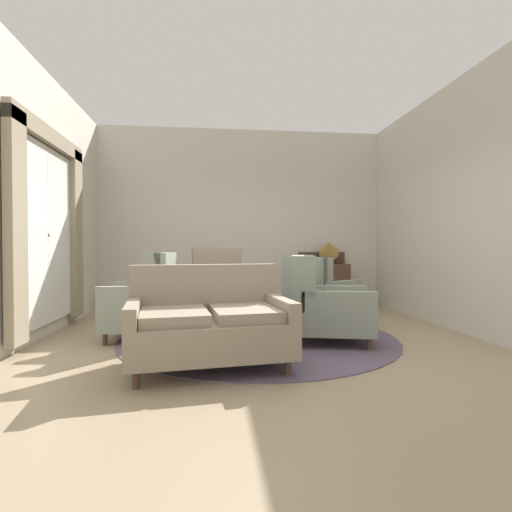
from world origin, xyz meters
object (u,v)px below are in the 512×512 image
armchair_near_sideboard (146,302)px  sideboard (324,282)px  porcelain_vase (239,287)px  armchair_back_corner (215,289)px  armchair_far_left (318,295)px  gramophone (328,250)px  coffee_table (241,304)px  side_table (316,295)px  settee (209,324)px  armchair_beside_settee (323,306)px

armchair_near_sideboard → sideboard: 3.69m
porcelain_vase → armchair_back_corner: bearing=102.4°
armchair_far_left → gramophone: bearing=-52.5°
sideboard → armchair_far_left: bearing=-108.9°
coffee_table → porcelain_vase: (-0.03, -0.04, 0.23)m
side_table → coffee_table: bearing=-146.0°
settee → sideboard: size_ratio=1.51×
armchair_near_sideboard → gramophone: gramophone is taller
porcelain_vase → side_table: porcelain_vase is taller
settee → gramophone: bearing=49.9°
settee → armchair_back_corner: armchair_back_corner is taller
armchair_near_sideboard → sideboard: bearing=132.0°
settee → armchair_far_left: (1.56, 1.87, 0.02)m
side_table → gramophone: 1.67m
coffee_table → porcelain_vase: 0.24m
armchair_near_sideboard → gramophone: bearing=130.3°
porcelain_vase → armchair_beside_settee: armchair_beside_settee is taller
gramophone → coffee_table: bearing=-129.1°
armchair_beside_settee → coffee_table: bearing=77.3°
coffee_table → armchair_back_corner: size_ratio=0.84×
gramophone → armchair_beside_settee: bearing=-107.9°
coffee_table → porcelain_vase: porcelain_vase is taller
coffee_table → settee: (-0.39, -1.23, -0.00)m
armchair_beside_settee → side_table: 1.25m
armchair_beside_settee → gramophone: 2.84m
coffee_table → settee: bearing=-107.8°
armchair_back_corner → coffee_table: bearing=97.4°
coffee_table → armchair_near_sideboard: size_ratio=0.89×
gramophone → armchair_back_corner: bearing=-156.0°
settee → armchair_near_sideboard: bearing=114.6°
coffee_table → settee: size_ratio=0.60×
coffee_table → sideboard: bearing=52.9°
porcelain_vase → settee: size_ratio=0.21×
coffee_table → gramophone: bearing=50.9°
coffee_table → armchair_beside_settee: size_ratio=0.88×
settee → side_table: (1.57, 2.02, 0.01)m
coffee_table → sideboard: 2.87m
gramophone → side_table: bearing=-113.5°
settee → armchair_near_sideboard: armchair_near_sideboard is taller
coffee_table → sideboard: sideboard is taller
armchair_near_sideboard → side_table: bearing=112.4°
armchair_near_sideboard → armchair_far_left: bearing=109.0°
armchair_back_corner → settee: bearing=81.5°
settee → sideboard: 4.11m
settee → gramophone: gramophone is taller
porcelain_vase → settee: (-0.37, -1.19, -0.23)m
porcelain_vase → armchair_beside_settee: size_ratio=0.31×
settee → gramophone: 4.11m
coffee_table → sideboard: (1.73, 2.29, 0.07)m
side_table → gramophone: gramophone is taller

